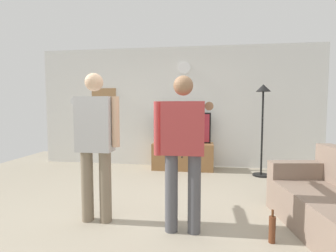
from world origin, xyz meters
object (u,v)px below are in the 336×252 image
person_standing_nearer_lamp (96,138)px  person_standing_nearer_couch (183,144)px  framed_picture (104,99)px  television (183,128)px  wall_clock (184,68)px  floor_lamp (263,111)px  tv_stand (183,156)px  beverage_bottle (272,229)px

person_standing_nearer_lamp → person_standing_nearer_couch: bearing=-6.5°
framed_picture → person_standing_nearer_couch: size_ratio=0.35×
framed_picture → person_standing_nearer_couch: framed_picture is taller
person_standing_nearer_lamp → television: bearing=73.5°
wall_clock → framed_picture: size_ratio=0.46×
television → floor_lamp: bearing=-13.8°
person_standing_nearer_couch → person_standing_nearer_lamp: bearing=173.5°
floor_lamp → person_standing_nearer_lamp: size_ratio=1.02×
television → person_standing_nearer_lamp: bearing=-106.5°
person_standing_nearer_couch → framed_picture: bearing=124.6°
tv_stand → wall_clock: (0.00, 0.29, 1.94)m
floor_lamp → person_standing_nearer_lamp: floor_lamp is taller
floor_lamp → framed_picture: bearing=169.7°
tv_stand → television: size_ratio=1.10×
television → person_standing_nearer_couch: (0.23, -2.84, 0.07)m
person_standing_nearer_lamp → person_standing_nearer_couch: 1.05m
television → framed_picture: 2.02m
wall_clock → beverage_bottle: (1.14, -3.20, -2.09)m
floor_lamp → television: bearing=166.2°
tv_stand → floor_lamp: size_ratio=0.73×
floor_lamp → beverage_bottle: floor_lamp is taller
wall_clock → person_standing_nearer_lamp: 3.32m
television → beverage_bottle: (1.14, -2.96, -0.76)m
television → person_standing_nearer_couch: bearing=-85.4°
floor_lamp → person_standing_nearer_couch: floor_lamp is taller
tv_stand → person_standing_nearer_couch: size_ratio=0.77×
wall_clock → floor_lamp: (1.57, -0.63, -0.95)m
floor_lamp → person_standing_nearer_lamp: (-2.38, -2.34, -0.29)m
television → wall_clock: bearing=90.0°
beverage_bottle → television: bearing=111.1°
television → person_standing_nearer_lamp: person_standing_nearer_lamp is taller
television → person_standing_nearer_couch: person_standing_nearer_couch is taller
framed_picture → beverage_bottle: framed_picture is taller
tv_stand → beverage_bottle: (1.14, -2.91, -0.15)m
tv_stand → person_standing_nearer_couch: person_standing_nearer_couch is taller
person_standing_nearer_couch → beverage_bottle: bearing=-7.1°
framed_picture → floor_lamp: bearing=-10.3°
person_standing_nearer_couch → tv_stand: bearing=94.7°
floor_lamp → beverage_bottle: (-0.43, -2.57, -1.14)m
beverage_bottle → wall_clock: bearing=109.6°
television → beverage_bottle: bearing=-68.9°
television → floor_lamp: floor_lamp is taller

